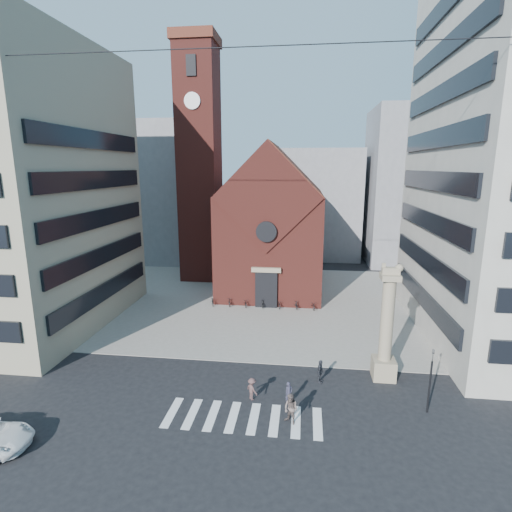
{
  "coord_description": "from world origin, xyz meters",
  "views": [
    {
      "loc": [
        4.03,
        -24.61,
        15.15
      ],
      "look_at": [
        -0.02,
        8.0,
        7.8
      ],
      "focal_mm": 28.0,
      "sensor_mm": 36.0,
      "label": 1
    }
  ],
  "objects_px": {
    "pedestrian_0": "(289,393)",
    "traffic_light": "(430,379)",
    "pedestrian_2": "(320,371)",
    "scooter_0": "(213,301)",
    "pedestrian_1": "(291,409)",
    "lion_column": "(386,334)"
  },
  "relations": [
    {
      "from": "traffic_light",
      "to": "pedestrian_1",
      "type": "bearing_deg",
      "value": -165.73
    },
    {
      "from": "pedestrian_0",
      "to": "scooter_0",
      "type": "xyz_separation_m",
      "value": [
        -9.28,
        18.02,
        -0.26
      ]
    },
    {
      "from": "traffic_light",
      "to": "pedestrian_2",
      "type": "relative_size",
      "value": 2.53
    },
    {
      "from": "pedestrian_1",
      "to": "pedestrian_2",
      "type": "distance_m",
      "value": 5.32
    },
    {
      "from": "pedestrian_0",
      "to": "pedestrian_2",
      "type": "height_order",
      "value": "pedestrian_2"
    },
    {
      "from": "pedestrian_1",
      "to": "scooter_0",
      "type": "bearing_deg",
      "value": 151.1
    },
    {
      "from": "traffic_light",
      "to": "pedestrian_2",
      "type": "xyz_separation_m",
      "value": [
        -6.62,
        2.81,
        -1.44
      ]
    },
    {
      "from": "pedestrian_0",
      "to": "scooter_0",
      "type": "distance_m",
      "value": 20.27
    },
    {
      "from": "pedestrian_0",
      "to": "pedestrian_2",
      "type": "distance_m",
      "value": 3.62
    },
    {
      "from": "pedestrian_1",
      "to": "scooter_0",
      "type": "xyz_separation_m",
      "value": [
        -9.48,
        20.05,
        -0.45
      ]
    },
    {
      "from": "traffic_light",
      "to": "pedestrian_2",
      "type": "bearing_deg",
      "value": 157.02
    },
    {
      "from": "pedestrian_0",
      "to": "pedestrian_2",
      "type": "bearing_deg",
      "value": 16.32
    },
    {
      "from": "lion_column",
      "to": "pedestrian_0",
      "type": "height_order",
      "value": "lion_column"
    },
    {
      "from": "pedestrian_0",
      "to": "pedestrian_1",
      "type": "xyz_separation_m",
      "value": [
        0.21,
        -2.03,
        0.19
      ]
    },
    {
      "from": "pedestrian_1",
      "to": "lion_column",
      "type": "bearing_deg",
      "value": 79.15
    },
    {
      "from": "pedestrian_0",
      "to": "traffic_light",
      "type": "bearing_deg",
      "value": -37.18
    },
    {
      "from": "pedestrian_1",
      "to": "pedestrian_2",
      "type": "xyz_separation_m",
      "value": [
        1.9,
        4.97,
        -0.1
      ]
    },
    {
      "from": "pedestrian_0",
      "to": "pedestrian_1",
      "type": "relative_size",
      "value": 0.8
    },
    {
      "from": "pedestrian_2",
      "to": "scooter_0",
      "type": "distance_m",
      "value": 18.89
    },
    {
      "from": "traffic_light",
      "to": "pedestrian_1",
      "type": "relative_size",
      "value": 2.26
    },
    {
      "from": "pedestrian_2",
      "to": "scooter_0",
      "type": "height_order",
      "value": "pedestrian_2"
    },
    {
      "from": "traffic_light",
      "to": "pedestrian_1",
      "type": "xyz_separation_m",
      "value": [
        -8.52,
        -2.17,
        -1.34
      ]
    }
  ]
}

